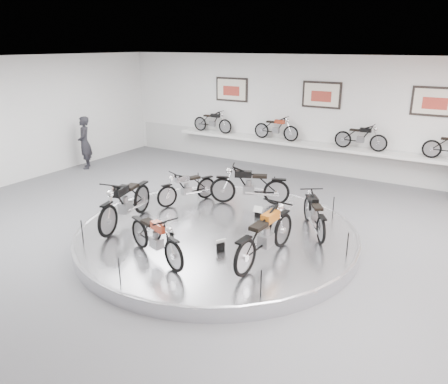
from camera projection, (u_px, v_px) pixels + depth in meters
The scene contains 20 objects.
floor at pixel (210, 245), 9.89m from camera, with size 16.00×16.00×0.00m, color #525255.
ceiling at pixel (208, 62), 8.60m from camera, with size 16.00×16.00×0.00m, color white.
wall_back at pixel (320, 116), 14.92m from camera, with size 16.00×16.00×0.00m, color white.
dado_band at pixel (317, 157), 15.37m from camera, with size 15.68×0.04×1.10m, color #BCBCBA.
display_platform at pixel (217, 235), 10.09m from camera, with size 6.40×6.40×0.30m, color silver.
platform_rim at pixel (217, 230), 10.05m from camera, with size 6.40×6.40×0.10m, color #B2B2BA.
shelf at pixel (315, 146), 15.00m from camera, with size 11.00×0.55×0.10m, color silver.
poster_left at pixel (232, 89), 16.37m from camera, with size 1.35×0.06×0.88m, color silver.
poster_center at pixel (321, 95), 14.66m from camera, with size 1.35×0.06×0.88m, color silver.
poster_right at pixel (435, 102), 12.95m from camera, with size 1.35×0.06×0.88m, color silver.
shelf_bike_a at pixel (212, 123), 16.92m from camera, with size 1.22×0.42×0.73m, color black, non-canonical shape.
shelf_bike_b at pixel (276, 130), 15.60m from camera, with size 1.22×0.42×0.73m, color maroon, non-canonical shape.
shelf_bike_c at pixel (361, 139), 14.13m from camera, with size 1.22×0.42×0.73m, color black, non-canonical shape.
bike_a at pixel (314, 213), 9.75m from camera, with size 1.54×0.54×0.91m, color black, non-canonical shape.
bike_b at pixel (250, 185), 11.43m from camera, with size 1.78×0.63×1.05m, color black, non-canonical shape.
bike_c at pixel (187, 187), 11.53m from camera, with size 1.51×0.53×0.89m, color #A2A3A7, non-canonical shape.
bike_d at pixel (125, 202), 10.12m from camera, with size 1.90×0.67×1.12m, color black, non-canonical shape.
bike_e at pixel (156, 237), 8.48m from camera, with size 1.61×0.57×0.95m, color maroon, non-canonical shape.
bike_f at pixel (265, 234), 8.42m from camera, with size 1.87×0.66×1.10m, color #B55D16, non-canonical shape.
visitor at pixel (85, 143), 15.74m from camera, with size 0.69×0.45×1.89m, color black.
Camera 1 is at (4.91, -7.52, 4.34)m, focal length 35.00 mm.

